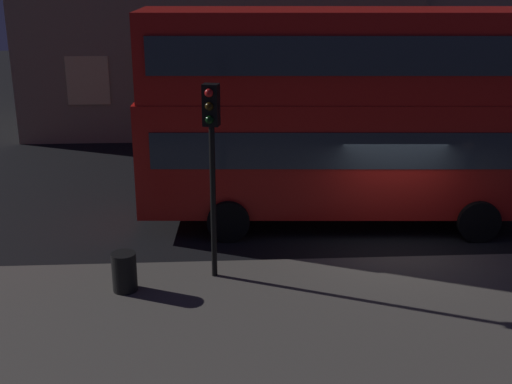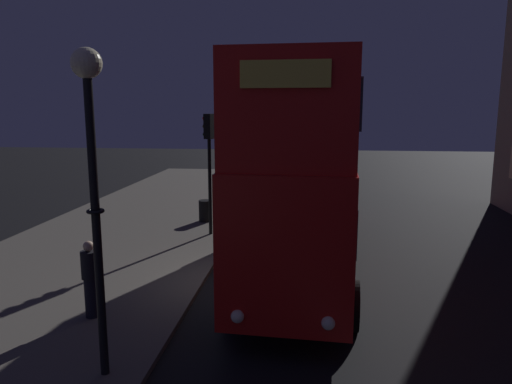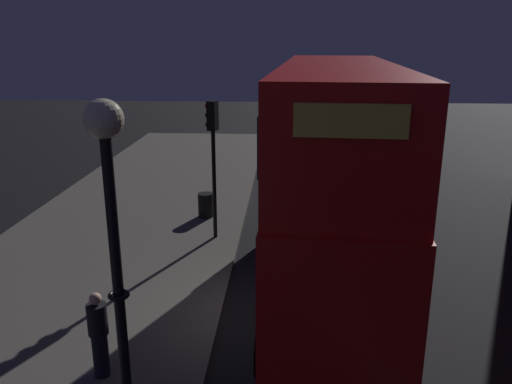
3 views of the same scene
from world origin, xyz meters
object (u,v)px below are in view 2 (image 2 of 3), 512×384
double_decker_bus (304,161)px  traffic_light_near_kerb (209,149)px  street_lamp (92,149)px  pedestrian (90,278)px  litter_bin (205,211)px

double_decker_bus → traffic_light_near_kerb: bearing=-130.8°
traffic_light_near_kerb → street_lamp: size_ratio=0.79×
street_lamp → pedestrian: bearing=-150.2°
double_decker_bus → traffic_light_near_kerb: (-3.19, -3.29, 0.03)m
street_lamp → pedestrian: size_ratio=3.17×
traffic_light_near_kerb → litter_bin: traffic_light_near_kerb is taller
traffic_light_near_kerb → litter_bin: 3.24m
double_decker_bus → street_lamp: 6.67m
double_decker_bus → pedestrian: bearing=-46.6°
street_lamp → litter_bin: 11.36m
traffic_light_near_kerb → pedestrian: 7.31m
double_decker_bus → litter_bin: double_decker_bus is taller
double_decker_bus → litter_bin: size_ratio=12.41×
double_decker_bus → litter_bin: bearing=-139.2°
traffic_light_near_kerb → street_lamp: 9.01m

